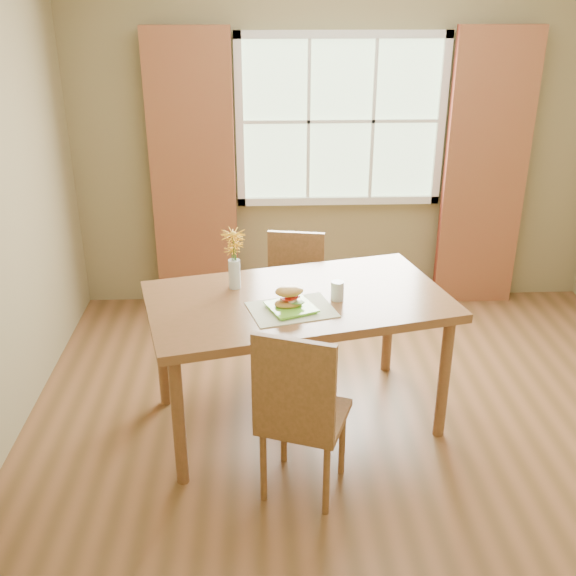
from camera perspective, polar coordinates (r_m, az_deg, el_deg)
The scene contains 12 objects.
room at distance 3.60m, azimuth 7.81°, elevation 6.21°, with size 4.24×3.84×2.74m.
window at distance 5.37m, azimuth 4.48°, elevation 13.91°, with size 1.62×0.06×1.32m.
curtain_left at distance 5.35m, azimuth -8.03°, elevation 9.33°, with size 0.65×0.08×2.20m, color maroon.
curtain_right at distance 5.62m, azimuth 16.35°, elevation 9.30°, with size 0.65×0.08×2.20m, color maroon.
dining_table at distance 3.88m, azimuth 0.85°, elevation -1.91°, with size 1.87×1.33×0.83m.
chair_near at distance 3.38m, azimuth 0.99°, elevation -10.22°, with size 0.53×0.53×0.99m.
chair_far at distance 4.61m, azimuth 0.51°, elevation -0.65°, with size 0.45×0.45×0.94m.
placemat at distance 3.69m, azimuth 0.31°, elevation -1.84°, with size 0.45×0.33×0.01m, color #E7EEC9.
plate at distance 3.68m, azimuth 0.28°, elevation -1.74°, with size 0.23×0.23×0.01m, color #71D334.
croissant_sandwich at distance 3.67m, azimuth 0.09°, elevation -0.76°, with size 0.18×0.14×0.12m.
water_glass at distance 3.80m, azimuth 4.19°, elevation -0.26°, with size 0.07×0.07×0.11m.
flower_vase at distance 3.89m, azimuth -4.60°, elevation 3.05°, with size 0.14×0.14×0.36m.
Camera 1 is at (-0.63, -3.37, 2.44)m, focal length 42.00 mm.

